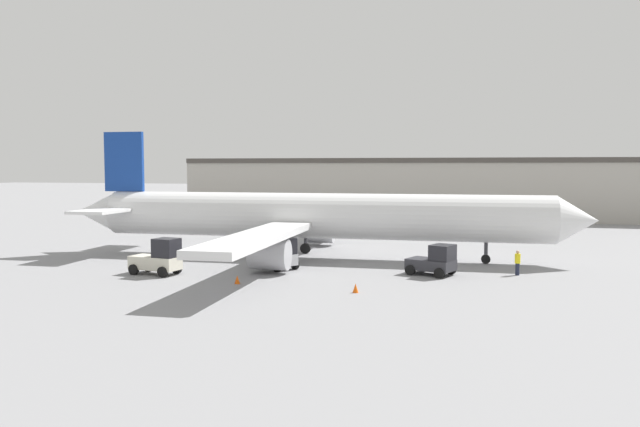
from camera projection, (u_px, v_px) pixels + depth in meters
name	position (u px, v px, depth m)	size (l,w,h in m)	color
ground_plane	(320.00, 258.00, 51.14)	(400.00, 400.00, 0.00)	gray
terminal_building	(434.00, 187.00, 94.67)	(73.37, 17.54, 8.72)	#ADA89E
airplane	(309.00, 217.00, 51.08)	(43.68, 38.92, 10.51)	silver
ground_crew_worker	(518.00, 262.00, 43.05)	(0.38, 0.38, 1.74)	#1E2338
baggage_tug	(435.00, 261.00, 43.02)	(3.59, 3.06, 2.17)	#2D2D33
belt_loader_truck	(280.00, 255.00, 45.49)	(3.18, 3.01, 2.35)	#B2B2B7
pushback_tug	(159.00, 258.00, 43.26)	(3.74, 2.34, 2.57)	beige
safety_cone_near	(356.00, 288.00, 37.14)	(0.36, 0.36, 0.55)	#EF590F
safety_cone_far	(237.00, 280.00, 39.95)	(0.36, 0.36, 0.55)	#EF590F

